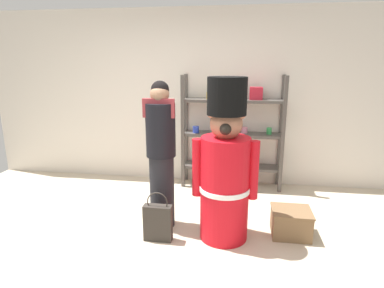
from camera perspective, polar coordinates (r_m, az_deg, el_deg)
ground_plane at (r=3.34m, az=-6.80°, el=-19.02°), size 6.40×6.40×0.00m
back_wall at (r=4.98m, az=-0.59°, el=8.19°), size 6.40×0.12×2.60m
merchandise_shelf at (r=4.77m, az=7.24°, el=2.22°), size 1.47×0.35×1.66m
teddy_bear_guard at (r=3.32m, az=5.86°, el=-4.60°), size 0.68×0.52×1.70m
person_shopper at (r=3.54m, az=-5.48°, el=-1.70°), size 0.34×0.32×1.65m
shopping_bag at (r=3.49m, az=-6.06°, el=-13.57°), size 0.30×0.11×0.54m
display_crate at (r=3.74m, az=17.09°, el=-13.12°), size 0.42×0.37×0.29m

